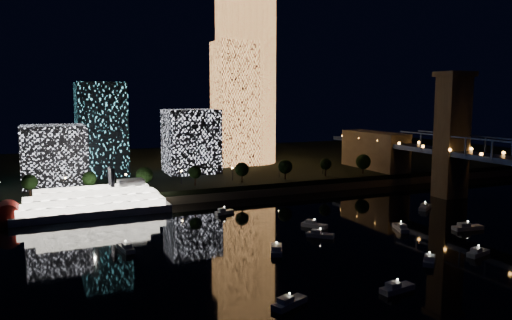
{
  "coord_description": "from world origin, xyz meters",
  "views": [
    {
      "loc": [
        -84.7,
        -101.36,
        40.35
      ],
      "look_at": [
        -17.79,
        55.0,
        18.59
      ],
      "focal_mm": 35.0,
      "sensor_mm": 36.0,
      "label": 1
    }
  ],
  "objects": [
    {
      "name": "midrise_blocks",
      "position": [
        -68.69,
        122.35,
        21.35
      ],
      "size": [
        120.3,
        48.23,
        41.56
      ],
      "color": "white",
      "rests_on": "far_bank"
    },
    {
      "name": "seawall",
      "position": [
        0.0,
        82.0,
        1.5
      ],
      "size": [
        420.0,
        6.0,
        3.0
      ],
      "primitive_type": "cube",
      "color": "#6B5E4C",
      "rests_on": "ground"
    },
    {
      "name": "riverboat",
      "position": [
        -72.88,
        72.92,
        4.3
      ],
      "size": [
        55.96,
        13.4,
        16.76
      ],
      "color": "silver",
      "rests_on": "ground"
    },
    {
      "name": "far_bank",
      "position": [
        0.0,
        160.0,
        2.5
      ],
      "size": [
        420.0,
        160.0,
        5.0
      ],
      "primitive_type": "cube",
      "color": "black",
      "rests_on": "ground"
    },
    {
      "name": "ground",
      "position": [
        0.0,
        0.0,
        0.0
      ],
      "size": [
        520.0,
        520.0,
        0.0
      ],
      "primitive_type": "plane",
      "color": "black",
      "rests_on": "ground"
    },
    {
      "name": "tower_cylindrical",
      "position": [
        15.54,
        146.73,
        49.54
      ],
      "size": [
        34.0,
        34.0,
        88.83
      ],
      "color": "#FFA151",
      "rests_on": "far_bank"
    },
    {
      "name": "esplanade_trees",
      "position": [
        -27.06,
        88.0,
        10.47
      ],
      "size": [
        166.63,
        6.87,
        8.94
      ],
      "color": "black",
      "rests_on": "far_bank"
    },
    {
      "name": "tower_rectangular",
      "position": [
        6.76,
        140.59,
        36.57
      ],
      "size": [
        19.84,
        19.84,
        63.14
      ],
      "primitive_type": "cube",
      "color": "#FFA151",
      "rests_on": "far_bank"
    },
    {
      "name": "street_lamps",
      "position": [
        -34.0,
        94.0,
        9.02
      ],
      "size": [
        132.7,
        0.7,
        5.65
      ],
      "color": "black",
      "rests_on": "far_bank"
    },
    {
      "name": "motorboats",
      "position": [
        -7.03,
        11.8,
        0.81
      ],
      "size": [
        112.89,
        82.9,
        2.78
      ],
      "color": "silver",
      "rests_on": "ground"
    }
  ]
}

